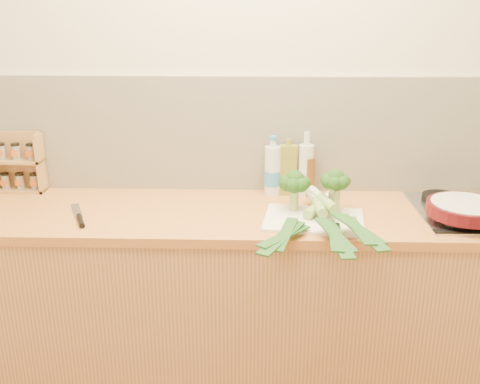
# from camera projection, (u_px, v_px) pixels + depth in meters

# --- Properties ---
(room_shell) EXTENTS (3.50, 3.50, 3.50)m
(room_shell) POSITION_uv_depth(u_px,v_px,m) (248.00, 135.00, 2.50)
(room_shell) COLOR beige
(room_shell) RESTS_ON ground
(counter) EXTENTS (3.20, 0.62, 0.90)m
(counter) POSITION_uv_depth(u_px,v_px,m) (246.00, 302.00, 2.46)
(counter) COLOR tan
(counter) RESTS_ON ground
(chopping_board) EXTENTS (0.44, 0.35, 0.01)m
(chopping_board) POSITION_uv_depth(u_px,v_px,m) (314.00, 220.00, 2.20)
(chopping_board) COLOR white
(chopping_board) RESTS_ON counter
(broccoli_left) EXTENTS (0.13, 0.14, 0.17)m
(broccoli_left) POSITION_uv_depth(u_px,v_px,m) (294.00, 183.00, 2.25)
(broccoli_left) COLOR #96AC64
(broccoli_left) RESTS_ON chopping_board
(broccoli_right) EXTENTS (0.12, 0.13, 0.19)m
(broccoli_right) POSITION_uv_depth(u_px,v_px,m) (335.00, 183.00, 2.23)
(broccoli_right) COLOR #96AC64
(broccoli_right) RESTS_ON chopping_board
(leek_front) EXTENTS (0.36, 0.67, 0.04)m
(leek_front) POSITION_uv_depth(u_px,v_px,m) (309.00, 214.00, 2.18)
(leek_front) COLOR white
(leek_front) RESTS_ON chopping_board
(leek_mid) EXTENTS (0.13, 0.68, 0.04)m
(leek_mid) POSITION_uv_depth(u_px,v_px,m) (323.00, 214.00, 2.13)
(leek_mid) COLOR white
(leek_mid) RESTS_ON chopping_board
(leek_back) EXTENTS (0.23, 0.64, 0.04)m
(leek_back) POSITION_uv_depth(u_px,v_px,m) (335.00, 210.00, 2.12)
(leek_back) COLOR white
(leek_back) RESTS_ON chopping_board
(chefs_knife) EXTENTS (0.15, 0.29, 0.02)m
(chefs_knife) POSITION_uv_depth(u_px,v_px,m) (80.00, 218.00, 2.20)
(chefs_knife) COLOR silver
(chefs_knife) RESTS_ON counter
(skillet) EXTENTS (0.45, 0.31, 0.05)m
(skillet) POSITION_uv_depth(u_px,v_px,m) (466.00, 209.00, 2.15)
(skillet) COLOR #470B12
(skillet) RESTS_ON gas_hob
(spice_rack) EXTENTS (0.24, 0.09, 0.28)m
(spice_rack) POSITION_uv_depth(u_px,v_px,m) (19.00, 166.00, 2.53)
(spice_rack) COLOR tan
(spice_rack) RESTS_ON counter
(oil_tin) EXTENTS (0.08, 0.05, 0.27)m
(oil_tin) POSITION_uv_depth(u_px,v_px,m) (288.00, 169.00, 2.48)
(oil_tin) COLOR olive
(oil_tin) RESTS_ON counter
(glass_bottle) EXTENTS (0.07, 0.07, 0.30)m
(glass_bottle) POSITION_uv_depth(u_px,v_px,m) (306.00, 169.00, 2.47)
(glass_bottle) COLOR silver
(glass_bottle) RESTS_ON counter
(amber_bottle) EXTENTS (0.06, 0.06, 0.23)m
(amber_bottle) POSITION_uv_depth(u_px,v_px,m) (308.00, 175.00, 2.47)
(amber_bottle) COLOR brown
(amber_bottle) RESTS_ON counter
(water_bottle) EXTENTS (0.08, 0.08, 0.26)m
(water_bottle) POSITION_uv_depth(u_px,v_px,m) (273.00, 172.00, 2.48)
(water_bottle) COLOR silver
(water_bottle) RESTS_ON counter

